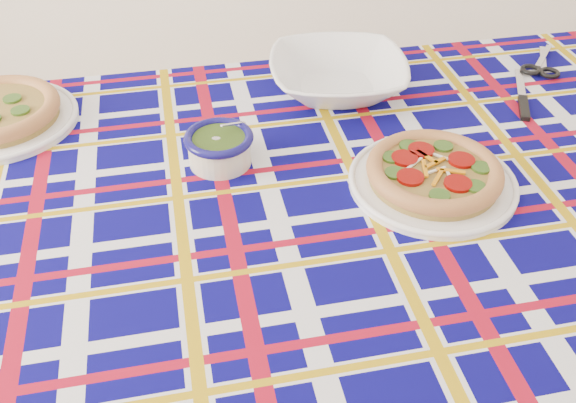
# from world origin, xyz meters

# --- Properties ---
(dining_table) EXTENTS (2.04, 1.59, 0.84)m
(dining_table) POSITION_xyz_m (0.54, 0.43, 0.76)
(dining_table) COLOR brown
(dining_table) RESTS_ON floor
(tablecloth) EXTENTS (2.08, 1.63, 0.12)m
(tablecloth) POSITION_xyz_m (0.54, 0.43, 0.79)
(tablecloth) COLOR #080557
(tablecloth) RESTS_ON dining_table
(main_focaccia_plate) EXTENTS (0.43, 0.43, 0.06)m
(main_focaccia_plate) POSITION_xyz_m (0.75, 0.48, 0.88)
(main_focaccia_plate) COLOR olive
(main_focaccia_plate) RESTS_ON tablecloth
(pesto_bowl) EXTENTS (0.17, 0.17, 0.08)m
(pesto_bowl) POSITION_xyz_m (0.34, 0.52, 0.89)
(pesto_bowl) COLOR #23390F
(pesto_bowl) RESTS_ON tablecloth
(serving_bowl) EXTENTS (0.36, 0.36, 0.08)m
(serving_bowl) POSITION_xyz_m (0.56, 0.83, 0.88)
(serving_bowl) COLOR white
(serving_bowl) RESTS_ON tablecloth
(table_knife) EXTENTS (0.05, 0.25, 0.01)m
(table_knife) POSITION_xyz_m (0.99, 0.89, 0.85)
(table_knife) COLOR silver
(table_knife) RESTS_ON tablecloth
(kitchen_scissors) EXTENTS (0.15, 0.23, 0.02)m
(kitchen_scissors) POSITION_xyz_m (1.07, 1.03, 0.85)
(kitchen_scissors) COLOR silver
(kitchen_scissors) RESTS_ON tablecloth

